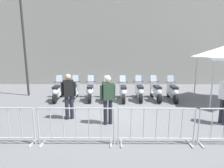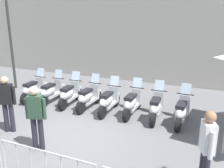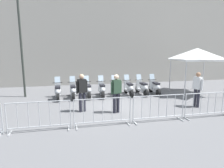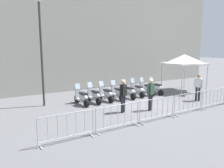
% 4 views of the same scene
% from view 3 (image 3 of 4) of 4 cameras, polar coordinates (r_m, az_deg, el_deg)
% --- Properties ---
extents(ground_plane, '(120.00, 120.00, 0.00)m').
position_cam_3_polar(ground_plane, '(9.50, 1.65, -6.87)').
color(ground_plane, slate).
extents(building_facade, '(28.05, 6.47, 13.80)m').
position_cam_3_polar(building_facade, '(17.26, -4.95, 23.88)').
color(building_facade, '#9E998E').
rests_on(building_facade, ground).
extents(motorcycle_0, '(0.68, 1.71, 1.24)m').
position_cam_3_polar(motorcycle_0, '(11.25, -15.97, -2.18)').
color(motorcycle_0, black).
rests_on(motorcycle_0, ground).
extents(motorcycle_1, '(0.65, 1.72, 1.24)m').
position_cam_3_polar(motorcycle_1, '(11.28, -11.65, -1.96)').
color(motorcycle_1, black).
rests_on(motorcycle_1, ground).
extents(motorcycle_2, '(0.69, 1.71, 1.24)m').
position_cam_3_polar(motorcycle_2, '(11.32, -7.31, -1.80)').
color(motorcycle_2, black).
rests_on(motorcycle_2, ground).
extents(motorcycle_3, '(0.58, 1.73, 1.24)m').
position_cam_3_polar(motorcycle_3, '(11.39, -3.06, -1.66)').
color(motorcycle_3, black).
rests_on(motorcycle_3, ground).
extents(motorcycle_4, '(0.63, 1.72, 1.24)m').
position_cam_3_polar(motorcycle_4, '(11.50, 1.20, -1.54)').
color(motorcycle_4, black).
rests_on(motorcycle_4, ground).
extents(motorcycle_5, '(0.61, 1.72, 1.24)m').
position_cam_3_polar(motorcycle_5, '(11.82, 5.11, -1.26)').
color(motorcycle_5, black).
rests_on(motorcycle_5, ground).
extents(motorcycle_6, '(0.69, 1.71, 1.24)m').
position_cam_3_polar(motorcycle_6, '(12.06, 9.06, -1.11)').
color(motorcycle_6, black).
rests_on(motorcycle_6, ground).
extents(motorcycle_7, '(0.59, 1.72, 1.24)m').
position_cam_3_polar(motorcycle_7, '(12.35, 12.80, -0.98)').
color(motorcycle_7, black).
rests_on(motorcycle_7, ground).
extents(barrier_segment_1, '(2.10, 0.72, 1.07)m').
position_cam_3_polar(barrier_segment_1, '(7.03, -21.01, -9.19)').
color(barrier_segment_1, '#B2B5B7').
rests_on(barrier_segment_1, ground).
extents(barrier_segment_2, '(2.10, 0.72, 1.07)m').
position_cam_3_polar(barrier_segment_2, '(7.02, -2.75, -8.54)').
color(barrier_segment_2, '#B2B5B7').
rests_on(barrier_segment_2, ground).
extents(barrier_segment_3, '(2.10, 0.72, 1.07)m').
position_cam_3_polar(barrier_segment_3, '(7.67, 13.85, -7.20)').
color(barrier_segment_3, '#B2B5B7').
rests_on(barrier_segment_3, ground).
extents(barrier_segment_4, '(2.10, 0.72, 1.07)m').
position_cam_3_polar(barrier_segment_4, '(8.84, 26.88, -5.72)').
color(barrier_segment_4, '#B2B5B7').
rests_on(barrier_segment_4, ground).
extents(street_lamp, '(0.36, 0.36, 6.10)m').
position_cam_3_polar(street_lamp, '(12.36, -25.85, 13.22)').
color(street_lamp, '#2D332D').
rests_on(street_lamp, ground).
extents(officer_near_row_end, '(0.36, 0.50, 1.73)m').
position_cam_3_polar(officer_near_row_end, '(10.15, 24.27, -0.96)').
color(officer_near_row_end, '#23232D').
rests_on(officer_near_row_end, ground).
extents(officer_mid_plaza, '(0.49, 0.37, 1.73)m').
position_cam_3_polar(officer_mid_plaza, '(8.64, -9.02, -1.97)').
color(officer_mid_plaza, '#23232D').
rests_on(officer_mid_plaza, ground).
extents(officer_by_barriers, '(0.50, 0.35, 1.73)m').
position_cam_3_polar(officer_by_barriers, '(8.39, 1.29, -2.22)').
color(officer_by_barriers, '#23232D').
rests_on(officer_by_barriers, ground).
extents(canopy_tent, '(2.68, 2.68, 2.91)m').
position_cam_3_polar(canopy_tent, '(13.20, 24.17, 8.11)').
color(canopy_tent, silver).
rests_on(canopy_tent, ground).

